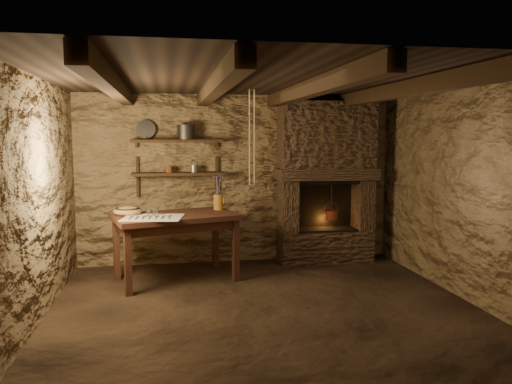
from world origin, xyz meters
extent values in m
plane|color=black|center=(0.00, 0.00, 0.00)|extent=(4.50, 4.50, 0.00)
cube|color=brown|center=(0.00, 2.00, 1.20)|extent=(4.50, 0.04, 2.40)
cube|color=brown|center=(0.00, -2.00, 1.20)|extent=(4.50, 0.04, 2.40)
cube|color=brown|center=(-2.25, 0.00, 1.20)|extent=(0.04, 4.00, 2.40)
cube|color=brown|center=(2.25, 0.00, 1.20)|extent=(0.04, 4.00, 2.40)
cube|color=black|center=(0.00, 0.00, 2.40)|extent=(4.50, 4.00, 0.04)
cube|color=black|center=(-1.50, 0.00, 2.31)|extent=(0.14, 3.95, 0.16)
cube|color=black|center=(-0.50, 0.00, 2.31)|extent=(0.14, 3.95, 0.16)
cube|color=black|center=(0.50, 0.00, 2.31)|extent=(0.14, 3.95, 0.16)
cube|color=black|center=(1.50, 0.00, 2.31)|extent=(0.14, 3.95, 0.16)
cube|color=black|center=(-0.85, 1.84, 1.30)|extent=(1.25, 0.30, 0.04)
cube|color=black|center=(-0.85, 1.84, 1.75)|extent=(1.25, 0.30, 0.04)
cube|color=#332319|center=(1.25, 1.77, 0.23)|extent=(1.35, 0.45, 0.45)
cube|color=#332319|center=(0.69, 1.77, 0.82)|extent=(0.23, 0.45, 0.75)
cube|color=#332319|center=(1.81, 1.77, 0.82)|extent=(0.23, 0.45, 0.75)
cube|color=#332319|center=(1.25, 1.74, 1.28)|extent=(1.43, 0.51, 0.16)
cube|color=#332319|center=(1.25, 1.77, 1.83)|extent=(1.35, 0.45, 0.94)
cube|color=black|center=(1.25, 1.96, 0.82)|extent=(0.90, 0.06, 0.75)
cube|color=#381D13|center=(-0.91, 1.14, 0.82)|extent=(1.66, 1.22, 0.06)
cube|color=#381D13|center=(-0.91, 1.14, 0.72)|extent=(1.50, 1.06, 0.11)
cube|color=silver|center=(-1.17, 0.91, 0.85)|extent=(0.77, 0.67, 0.01)
cylinder|color=#A36C1F|center=(-0.34, 1.43, 0.95)|extent=(0.14, 0.14, 0.20)
torus|color=#A36C1F|center=(-0.27, 1.43, 0.97)|extent=(0.02, 0.11, 0.11)
ellipsoid|color=olive|center=(-1.49, 1.20, 0.89)|extent=(0.41, 0.41, 0.12)
cylinder|color=#2F2C2A|center=(-0.73, 1.84, 1.86)|extent=(0.32, 0.32, 0.18)
cylinder|color=gray|center=(-1.28, 1.94, 1.90)|extent=(0.28, 0.14, 0.27)
cylinder|color=#5A2B12|center=(-0.97, 1.84, 1.36)|extent=(0.12, 0.12, 0.09)
cylinder|color=maroon|center=(1.32, 1.72, 0.68)|extent=(0.23, 0.23, 0.13)
torus|color=#2F2C2A|center=(1.32, 1.72, 0.76)|extent=(0.21, 0.01, 0.21)
cylinder|color=#2F2C2A|center=(1.32, 1.72, 0.94)|extent=(0.01, 0.01, 0.44)
camera|label=1|loc=(-0.99, -5.09, 1.82)|focal=35.00mm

